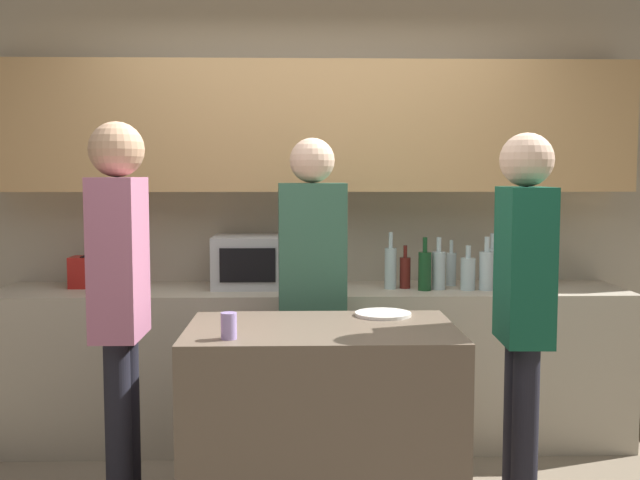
% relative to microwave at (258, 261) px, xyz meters
% --- Properties ---
extents(back_wall, '(6.40, 0.40, 2.70)m').
position_rel_microwave_xyz_m(back_wall, '(0.31, 0.20, 0.49)').
color(back_wall, '#B2A893').
rests_on(back_wall, ground_plane).
extents(back_counter, '(3.60, 0.62, 0.89)m').
position_rel_microwave_xyz_m(back_counter, '(0.31, -0.07, -0.60)').
color(back_counter, '#B7AD99').
rests_on(back_counter, ground_plane).
extents(kitchen_island, '(1.15, 0.73, 0.90)m').
position_rel_microwave_xyz_m(kitchen_island, '(0.34, -1.19, -0.59)').
color(kitchen_island, brown).
rests_on(kitchen_island, ground_plane).
extents(microwave, '(0.52, 0.39, 0.30)m').
position_rel_microwave_xyz_m(microwave, '(0.00, 0.00, 0.00)').
color(microwave, '#B7BABC').
rests_on(microwave, back_counter).
extents(toaster, '(0.26, 0.16, 0.18)m').
position_rel_microwave_xyz_m(toaster, '(-0.96, 0.00, -0.06)').
color(toaster, '#B21E19').
rests_on(toaster, back_counter).
extents(potted_plant, '(0.14, 0.14, 0.39)m').
position_rel_microwave_xyz_m(potted_plant, '(1.63, 0.00, 0.05)').
color(potted_plant, silver).
rests_on(potted_plant, back_counter).
extents(bottle_0, '(0.07, 0.07, 0.33)m').
position_rel_microwave_xyz_m(bottle_0, '(0.76, -0.10, -0.02)').
color(bottle_0, silver).
rests_on(bottle_0, back_counter).
extents(bottle_1, '(0.06, 0.06, 0.25)m').
position_rel_microwave_xyz_m(bottle_1, '(0.85, -0.08, -0.05)').
color(bottle_1, maroon).
rests_on(bottle_1, back_counter).
extents(bottle_2, '(0.07, 0.07, 0.30)m').
position_rel_microwave_xyz_m(bottle_2, '(0.95, -0.17, -0.03)').
color(bottle_2, '#194723').
rests_on(bottle_2, back_counter).
extents(bottle_3, '(0.08, 0.08, 0.30)m').
position_rel_microwave_xyz_m(bottle_3, '(1.04, -0.13, -0.04)').
color(bottle_3, silver).
rests_on(bottle_3, back_counter).
extents(bottle_4, '(0.06, 0.06, 0.27)m').
position_rel_microwave_xyz_m(bottle_4, '(1.14, 0.01, -0.05)').
color(bottle_4, silver).
rests_on(bottle_4, back_counter).
extents(bottle_5, '(0.08, 0.08, 0.25)m').
position_rel_microwave_xyz_m(bottle_5, '(1.20, -0.16, -0.05)').
color(bottle_5, silver).
rests_on(bottle_5, back_counter).
extents(bottle_6, '(0.08, 0.08, 0.31)m').
position_rel_microwave_xyz_m(bottle_6, '(1.30, -0.16, -0.03)').
color(bottle_6, silver).
rests_on(bottle_6, back_counter).
extents(bottle_7, '(0.08, 0.08, 0.31)m').
position_rel_microwave_xyz_m(bottle_7, '(1.39, 0.04, -0.03)').
color(bottle_7, silver).
rests_on(bottle_7, back_counter).
extents(plate_on_island, '(0.26, 0.26, 0.01)m').
position_rel_microwave_xyz_m(plate_on_island, '(0.63, -0.95, -0.14)').
color(plate_on_island, white).
rests_on(plate_on_island, kitchen_island).
extents(cup_0, '(0.06, 0.06, 0.11)m').
position_rel_microwave_xyz_m(cup_0, '(-0.04, -1.43, -0.09)').
color(cup_0, '#AC92DA').
rests_on(cup_0, kitchen_island).
extents(person_left, '(0.35, 0.23, 1.73)m').
position_rel_microwave_xyz_m(person_left, '(0.31, -0.57, -0.00)').
color(person_left, black).
rests_on(person_left, ground_plane).
extents(person_center, '(0.23, 0.34, 1.77)m').
position_rel_microwave_xyz_m(person_center, '(-0.52, -1.19, 0.02)').
color(person_center, black).
rests_on(person_center, ground_plane).
extents(person_right, '(0.23, 0.35, 1.72)m').
position_rel_microwave_xyz_m(person_right, '(1.19, -1.23, -0.01)').
color(person_right, black).
rests_on(person_right, ground_plane).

